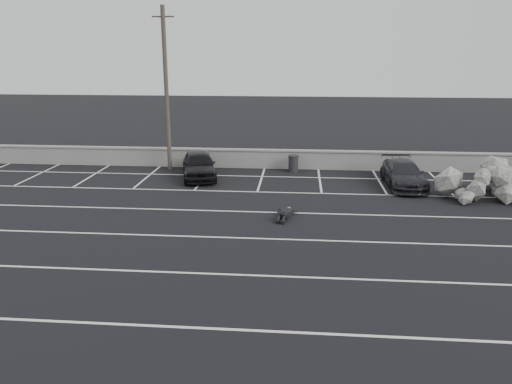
# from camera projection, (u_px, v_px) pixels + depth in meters

# --- Properties ---
(ground) EXTENTS (120.00, 120.00, 0.00)m
(ground) POSITION_uv_depth(u_px,v_px,m) (199.00, 273.00, 14.83)
(ground) COLOR black
(ground) RESTS_ON ground
(seawall) EXTENTS (50.00, 0.45, 1.06)m
(seawall) POSITION_uv_depth(u_px,v_px,m) (247.00, 158.00, 28.10)
(seawall) COLOR gray
(seawall) RESTS_ON ground
(stall_lines) EXTENTS (36.00, 20.05, 0.01)m
(stall_lines) POSITION_uv_depth(u_px,v_px,m) (219.00, 224.00, 19.06)
(stall_lines) COLOR silver
(stall_lines) RESTS_ON ground
(car_left) EXTENTS (2.57, 4.36, 1.39)m
(car_left) POSITION_uv_depth(u_px,v_px,m) (199.00, 165.00, 25.80)
(car_left) COLOR black
(car_left) RESTS_ON ground
(car_right) EXTENTS (1.82, 4.27, 1.23)m
(car_right) POSITION_uv_depth(u_px,v_px,m) (403.00, 174.00, 24.19)
(car_right) COLOR black
(car_right) RESTS_ON ground
(utility_pole) EXTENTS (1.15, 0.23, 8.65)m
(utility_pole) POSITION_uv_depth(u_px,v_px,m) (166.00, 90.00, 26.64)
(utility_pole) COLOR #4C4238
(utility_pole) RESTS_ON ground
(trash_bin) EXTENTS (0.69, 0.69, 0.91)m
(trash_bin) POSITION_uv_depth(u_px,v_px,m) (293.00, 163.00, 27.17)
(trash_bin) COLOR #242426
(trash_bin) RESTS_ON ground
(riprap_pile) EXTENTS (5.58, 3.85, 1.29)m
(riprap_pile) POSITION_uv_depth(u_px,v_px,m) (506.00, 189.00, 22.15)
(riprap_pile) COLOR #A3A199
(riprap_pile) RESTS_ON ground
(person) EXTENTS (1.71, 2.50, 0.43)m
(person) POSITION_uv_depth(u_px,v_px,m) (286.00, 210.00, 19.99)
(person) COLOR black
(person) RESTS_ON ground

